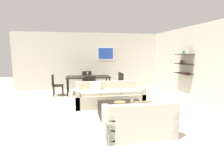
# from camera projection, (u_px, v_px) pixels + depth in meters

# --- Properties ---
(ground_plane) EXTENTS (18.00, 18.00, 0.00)m
(ground_plane) POSITION_uv_depth(u_px,v_px,m) (110.00, 108.00, 6.24)
(ground_plane) COLOR beige
(back_wall_unit) EXTENTS (8.40, 0.09, 2.70)m
(back_wall_unit) POSITION_uv_depth(u_px,v_px,m) (104.00, 61.00, 9.49)
(back_wall_unit) COLOR silver
(back_wall_unit) RESTS_ON ground
(right_wall_shelf_unit) EXTENTS (0.34, 8.20, 2.70)m
(right_wall_shelf_unit) POSITION_uv_depth(u_px,v_px,m) (188.00, 64.00, 7.15)
(right_wall_shelf_unit) COLOR silver
(right_wall_shelf_unit) RESTS_ON ground
(sofa_beige) EXTENTS (2.27, 0.90, 0.78)m
(sofa_beige) POSITION_uv_depth(u_px,v_px,m) (109.00, 97.00, 6.52)
(sofa_beige) COLOR beige
(sofa_beige) RESTS_ON ground
(loveseat_white) EXTENTS (1.47, 0.90, 0.78)m
(loveseat_white) POSITION_uv_depth(u_px,v_px,m) (138.00, 122.00, 4.18)
(loveseat_white) COLOR silver
(loveseat_white) RESTS_ON ground
(coffee_table) EXTENTS (1.22, 1.01, 0.38)m
(coffee_table) POSITION_uv_depth(u_px,v_px,m) (121.00, 110.00, 5.33)
(coffee_table) COLOR black
(coffee_table) RESTS_ON ground
(decorative_bowl) EXTENTS (0.33, 0.33, 0.07)m
(decorative_bowl) POSITION_uv_depth(u_px,v_px,m) (120.00, 103.00, 5.25)
(decorative_bowl) COLOR #99844C
(decorative_bowl) RESTS_ON coffee_table
(candle_jar) EXTENTS (0.09, 0.09, 0.09)m
(candle_jar) POSITION_uv_depth(u_px,v_px,m) (132.00, 101.00, 5.38)
(candle_jar) COLOR silver
(candle_jar) RESTS_ON coffee_table
(dining_table) EXTENTS (1.86, 0.93, 0.75)m
(dining_table) POSITION_uv_depth(u_px,v_px,m) (88.00, 78.00, 8.32)
(dining_table) COLOR black
(dining_table) RESTS_ON ground
(dining_chair_right_near) EXTENTS (0.44, 0.44, 0.88)m
(dining_chair_right_near) POSITION_uv_depth(u_px,v_px,m) (119.00, 82.00, 8.39)
(dining_chair_right_near) COLOR black
(dining_chair_right_near) RESTS_ON ground
(dining_chair_right_far) EXTENTS (0.44, 0.44, 0.88)m
(dining_chair_right_far) POSITION_uv_depth(u_px,v_px,m) (117.00, 81.00, 8.79)
(dining_chair_right_far) COLOR black
(dining_chair_right_far) RESTS_ON ground
(dining_chair_left_near) EXTENTS (0.44, 0.44, 0.88)m
(dining_chair_left_near) POSITION_uv_depth(u_px,v_px,m) (56.00, 84.00, 7.90)
(dining_chair_left_near) COLOR black
(dining_chair_left_near) RESTS_ON ground
(dining_chair_head) EXTENTS (0.44, 0.44, 0.88)m
(dining_chair_head) POSITION_uv_depth(u_px,v_px,m) (87.00, 79.00, 9.19)
(dining_chair_head) COLOR black
(dining_chair_head) RESTS_ON ground
(dining_chair_foot) EXTENTS (0.44, 0.44, 0.88)m
(dining_chair_foot) POSITION_uv_depth(u_px,v_px,m) (90.00, 85.00, 7.50)
(dining_chair_foot) COLOR black
(dining_chair_foot) RESTS_ON ground
(wine_glass_right_near) EXTENTS (0.08, 0.08, 0.19)m
(wine_glass_right_near) POSITION_uv_depth(u_px,v_px,m) (104.00, 73.00, 8.30)
(wine_glass_right_near) COLOR silver
(wine_glass_right_near) RESTS_ON dining_table
(wine_glass_head) EXTENTS (0.08, 0.08, 0.15)m
(wine_glass_head) POSITION_uv_depth(u_px,v_px,m) (87.00, 73.00, 8.68)
(wine_glass_head) COLOR silver
(wine_glass_head) RESTS_ON dining_table
(wine_glass_left_near) EXTENTS (0.07, 0.07, 0.15)m
(wine_glass_left_near) POSITION_uv_depth(u_px,v_px,m) (72.00, 75.00, 8.05)
(wine_glass_left_near) COLOR silver
(wine_glass_left_near) RESTS_ON dining_table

